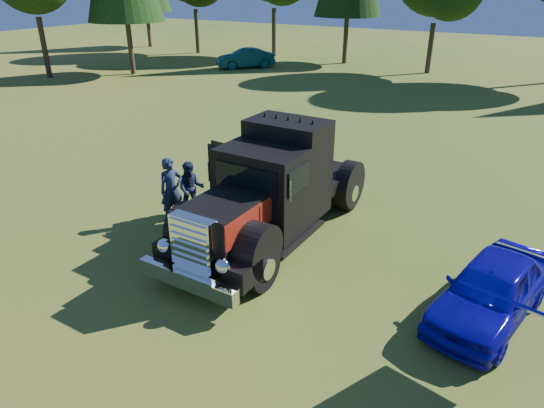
{
  "coord_description": "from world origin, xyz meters",
  "views": [
    {
      "loc": [
        5.13,
        -7.27,
        6.28
      ],
      "look_at": [
        -0.32,
        1.68,
        1.39
      ],
      "focal_mm": 32.0,
      "sensor_mm": 36.0,
      "label": 1
    }
  ],
  "objects": [
    {
      "name": "ground",
      "position": [
        0.0,
        0.0,
        0.0
      ],
      "size": [
        120.0,
        120.0,
        0.0
      ],
      "primitive_type": "plane",
      "color": "#33601C",
      "rests_on": "ground"
    },
    {
      "name": "spectator_near",
      "position": [
        -3.71,
        1.84,
        0.93
      ],
      "size": [
        0.67,
        0.8,
        1.86
      ],
      "primitive_type": "imported",
      "rotation": [
        0.0,
        0.0,
        1.17
      ],
      "color": "#1B2640",
      "rests_on": "ground"
    },
    {
      "name": "hotrod_coupe",
      "position": [
        4.68,
        1.84,
        0.65
      ],
      "size": [
        2.2,
        4.23,
        1.89
      ],
      "color": "#0719A0",
      "rests_on": "ground"
    },
    {
      "name": "distant_teal_car",
      "position": [
        -16.56,
        24.42,
        0.72
      ],
      "size": [
        3.96,
        4.33,
        1.44
      ],
      "primitive_type": "imported",
      "rotation": [
        0.0,
        0.0,
        -0.69
      ],
      "color": "#0A363C",
      "rests_on": "ground"
    },
    {
      "name": "spectator_far",
      "position": [
        -3.5,
        2.43,
        0.8
      ],
      "size": [
        0.99,
        0.96,
        1.61
      ],
      "primitive_type": "imported",
      "rotation": [
        0.0,
        0.0,
        0.67
      ],
      "color": "#1E2746",
      "rests_on": "ground"
    },
    {
      "name": "diamond_t_truck",
      "position": [
        -0.8,
        2.38,
        1.28
      ],
      "size": [
        3.38,
        7.16,
        3.0
      ],
      "color": "black",
      "rests_on": "ground"
    }
  ]
}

